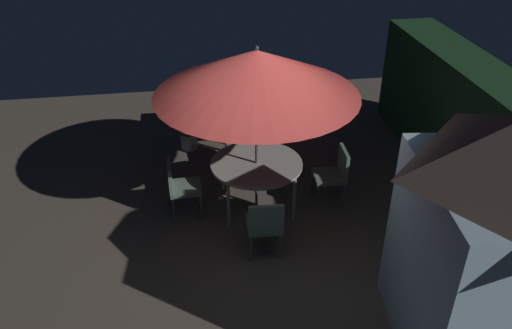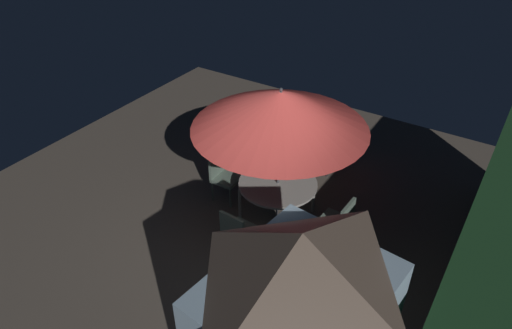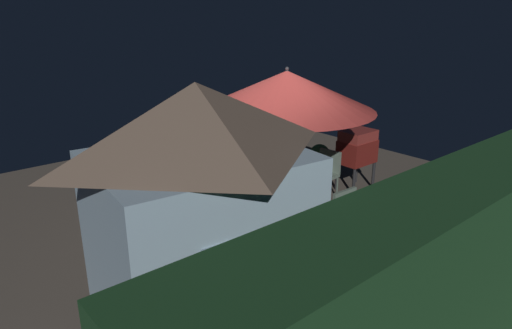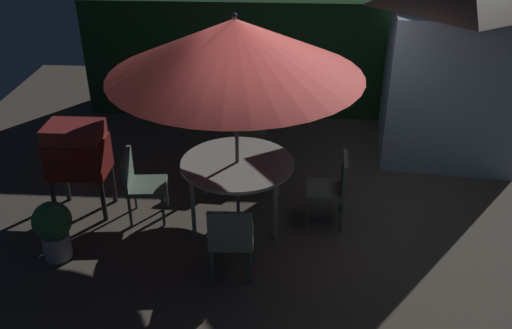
# 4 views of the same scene
# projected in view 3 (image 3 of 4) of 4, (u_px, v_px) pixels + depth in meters

# --- Properties ---
(ground_plane) EXTENTS (11.00, 11.00, 0.00)m
(ground_plane) POSITION_uv_depth(u_px,v_px,m) (247.00, 228.00, 7.38)
(ground_plane) COLOR brown
(hedge_backdrop) EXTENTS (7.27, 0.85, 1.96)m
(hedge_backdrop) POSITION_uv_depth(u_px,v_px,m) (466.00, 260.00, 4.55)
(hedge_backdrop) COLOR #193D1E
(hedge_backdrop) RESTS_ON ground
(garden_shed) EXTENTS (2.10, 1.79, 2.81)m
(garden_shed) POSITION_uv_depth(u_px,v_px,m) (201.00, 230.00, 4.19)
(garden_shed) COLOR #9EBCD1
(garden_shed) RESTS_ON ground
(patio_table) EXTENTS (1.37, 1.37, 0.76)m
(patio_table) POSITION_uv_depth(u_px,v_px,m) (285.00, 177.00, 7.59)
(patio_table) COLOR #B2ADA3
(patio_table) RESTS_ON ground
(patio_umbrella) EXTENTS (2.85, 2.85, 2.55)m
(patio_umbrella) POSITION_uv_depth(u_px,v_px,m) (287.00, 91.00, 7.12)
(patio_umbrella) COLOR #4C4C51
(patio_umbrella) RESTS_ON ground
(bbq_grill) EXTENTS (0.70, 0.50, 1.20)m
(bbq_grill) POSITION_uv_depth(u_px,v_px,m) (357.00, 148.00, 8.74)
(bbq_grill) COLOR maroon
(bbq_grill) RESTS_ON ground
(chair_near_shed) EXTENTS (0.49, 0.49, 0.90)m
(chair_near_shed) POSITION_uv_depth(u_px,v_px,m) (228.00, 204.00, 6.99)
(chair_near_shed) COLOR slate
(chair_near_shed) RESTS_ON ground
(chair_far_side) EXTENTS (0.48, 0.49, 0.90)m
(chair_far_side) POSITION_uv_depth(u_px,v_px,m) (337.00, 211.00, 6.75)
(chair_far_side) COLOR slate
(chair_far_side) RESTS_ON ground
(chair_toward_hedge) EXTENTS (0.51, 0.50, 0.90)m
(chair_toward_hedge) POSITION_uv_depth(u_px,v_px,m) (326.00, 171.00, 8.47)
(chair_toward_hedge) COLOR slate
(chair_toward_hedge) RESTS_ON ground
(chair_toward_house) EXTENTS (0.47, 0.48, 0.90)m
(chair_toward_house) POSITION_uv_depth(u_px,v_px,m) (240.00, 171.00, 8.46)
(chair_toward_house) COLOR slate
(chair_toward_house) RESTS_ON ground
(potted_plant_by_shed) EXTENTS (0.43, 0.43, 0.71)m
(potted_plant_by_shed) POSITION_uv_depth(u_px,v_px,m) (319.00, 158.00, 9.58)
(potted_plant_by_shed) COLOR silver
(potted_plant_by_shed) RESTS_ON ground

